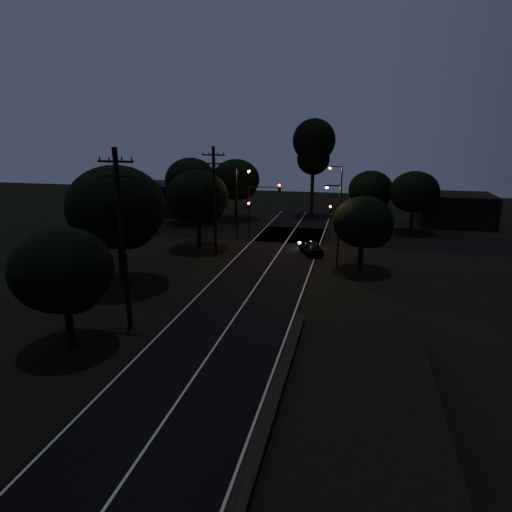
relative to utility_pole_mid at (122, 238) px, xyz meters
The scene contains 21 objects.
road_surface 18.13m from the utility_pole_mid, 69.58° to the left, with size 60.00×70.00×0.03m.
utility_pole_mid is the anchor object (origin of this frame).
utility_pole_far 17.00m from the utility_pole_mid, 90.00° to the left, with size 2.20×0.30×10.50m.
tree_left_b 3.81m from the utility_pole_mid, 120.16° to the right, with size 5.45×5.45×6.93m.
tree_left_c 8.06m from the utility_pole_mid, 121.73° to the left, with size 7.47×7.47×9.44m.
tree_left_d 19.01m from the utility_pole_mid, 96.87° to the left, with size 6.39×6.39×8.10m.
tree_far_nw 34.98m from the utility_pole_mid, 94.54° to the left, with size 6.50×6.50×8.24m.
tree_far_w 31.83m from the utility_pole_mid, 104.12° to the left, with size 6.71×6.71×8.56m.
tree_far_ne 38.07m from the utility_pole_mid, 66.46° to the left, with size 5.56×5.56×7.03m.
tree_far_e 37.76m from the utility_pole_mid, 57.64° to the left, with size 5.78×5.78×7.34m.
tree_right_a 20.62m from the utility_pole_mid, 46.40° to the left, with size 5.17×5.17×6.57m.
tall_pine 40.81m from the utility_pole_mid, 80.07° to the left, with size 5.98×5.98×13.59m.
building_left 39.72m from the utility_pole_mid, 110.73° to the left, with size 10.00×8.00×4.40m, color black.
building_right 46.19m from the utility_pole_mid, 55.62° to the left, with size 9.00×7.00×4.00m, color black.
signal_left 25.19m from the utility_pole_mid, 86.79° to the left, with size 0.28×0.35×4.10m.
signal_right 27.30m from the utility_pole_mid, 67.01° to the left, with size 0.28×0.35×4.10m.
signal_mast 25.22m from the utility_pole_mid, 82.96° to the left, with size 3.70×0.35×6.25m.
streetlight_a 23.04m from the utility_pole_mid, 88.27° to the left, with size 1.66×0.26×8.00m.
streetlight_b 31.15m from the utility_pole_mid, 68.70° to the left, with size 1.66×0.26×8.00m.
streetlight_c 19.15m from the utility_pole_mid, 51.74° to the left, with size 1.46×0.26×7.50m.
car 22.08m from the utility_pole_mid, 64.66° to the left, with size 1.60×3.97×1.35m, color black.
Camera 1 is at (7.35, -7.07, 11.83)m, focal length 30.00 mm.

